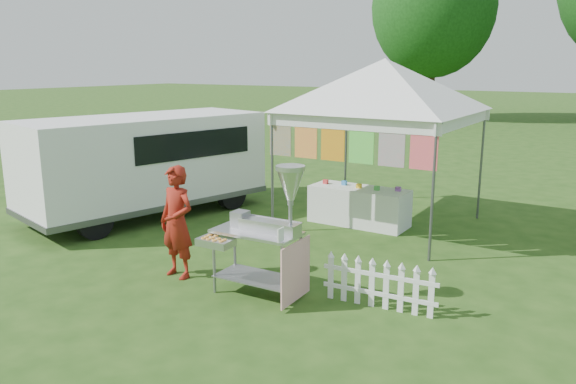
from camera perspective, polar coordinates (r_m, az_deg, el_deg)
The scene contains 8 objects.
ground at distance 7.60m, azimuth -1.39°, elevation -9.56°, with size 120.00×120.00×0.00m, color #244714.
canopy_main at distance 10.12m, azimuth 9.84°, elevation 13.18°, with size 4.24×4.24×3.45m.
tree_left at distance 31.58m, azimuth 14.57°, elevation 17.78°, with size 6.40×6.40×9.53m.
donut_cart at distance 6.93m, azimuth -2.01°, elevation -2.94°, with size 1.23×0.88×1.72m.
vendor at distance 7.85m, azimuth -11.22°, elevation -3.03°, with size 0.57×0.37×1.57m, color maroon.
cargo_van at distance 11.30m, azimuth -13.80°, elevation 3.01°, with size 2.91×4.95×1.93m.
picket_fence at distance 6.95m, azimuth 9.22°, elevation -9.37°, with size 1.44×0.15×0.56m.
display_table at distance 10.43m, azimuth 7.22°, elevation -1.42°, with size 1.80×0.70×0.69m, color white.
Camera 1 is at (3.90, -5.84, 2.89)m, focal length 35.00 mm.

